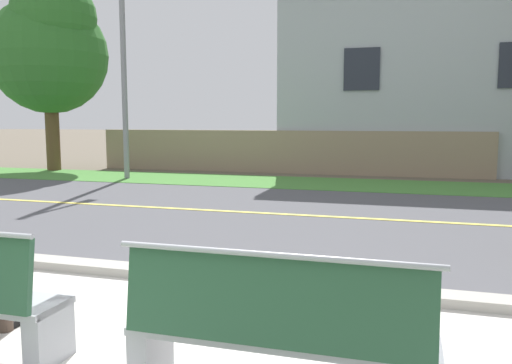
# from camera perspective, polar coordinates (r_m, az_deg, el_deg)

# --- Properties ---
(ground_plane) EXTENTS (140.00, 140.00, 0.00)m
(ground_plane) POSITION_cam_1_polar(r_m,az_deg,el_deg) (11.02, 5.63, -2.28)
(ground_plane) COLOR #665B4C
(sidewalk_pavement) EXTENTS (44.00, 3.60, 0.01)m
(sidewalk_pavement) POSITION_cam_1_polar(r_m,az_deg,el_deg) (4.08, -15.86, -18.71)
(sidewalk_pavement) COLOR beige
(sidewalk_pavement) RESTS_ON ground_plane
(curb_edge) EXTENTS (44.00, 0.30, 0.11)m
(curb_edge) POSITION_cam_1_polar(r_m,az_deg,el_deg) (5.69, -5.21, -10.49)
(curb_edge) COLOR #ADA89E
(curb_edge) RESTS_ON ground_plane
(street_asphalt) EXTENTS (52.00, 8.00, 0.01)m
(street_asphalt) POSITION_cam_1_polar(r_m,az_deg,el_deg) (9.57, 3.96, -3.64)
(street_asphalt) COLOR #515156
(street_asphalt) RESTS_ON ground_plane
(road_centre_line) EXTENTS (48.00, 0.14, 0.01)m
(road_centre_line) POSITION_cam_1_polar(r_m,az_deg,el_deg) (9.57, 3.96, -3.61)
(road_centre_line) COLOR #E0CC4C
(road_centre_line) RESTS_ON ground_plane
(far_verge_grass) EXTENTS (48.00, 2.80, 0.02)m
(far_verge_grass) POSITION_cam_1_polar(r_m,az_deg,el_deg) (14.26, 8.12, -0.19)
(far_verge_grass) COLOR #478438
(far_verge_grass) RESTS_ON ground_plane
(bench_right) EXTENTS (1.91, 0.48, 1.01)m
(bench_right) POSITION_cam_1_polar(r_m,az_deg,el_deg) (3.26, 2.29, -16.51)
(bench_right) COLOR #9EA0A8
(bench_right) RESTS_ON ground_plane
(streetlamp) EXTENTS (0.24, 2.10, 7.31)m
(streetlamp) POSITION_cam_1_polar(r_m,az_deg,el_deg) (16.15, -14.14, 15.28)
(streetlamp) COLOR gray
(streetlamp) RESTS_ON ground_plane
(shade_tree_far_left) EXTENTS (3.92, 3.92, 6.46)m
(shade_tree_far_left) POSITION_cam_1_polar(r_m,az_deg,el_deg) (19.21, -21.79, 13.73)
(shade_tree_far_left) COLOR brown
(shade_tree_far_left) RESTS_ON ground_plane
(garden_wall) EXTENTS (13.00, 0.36, 1.40)m
(garden_wall) POSITION_cam_1_polar(r_m,az_deg,el_deg) (17.05, 2.91, 3.36)
(garden_wall) COLOR gray
(garden_wall) RESTS_ON ground_plane
(house_across_street) EXTENTS (10.64, 6.91, 6.61)m
(house_across_street) POSITION_cam_1_polar(r_m,az_deg,el_deg) (19.83, 18.93, 11.16)
(house_across_street) COLOR #A3ADB2
(house_across_street) RESTS_ON ground_plane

